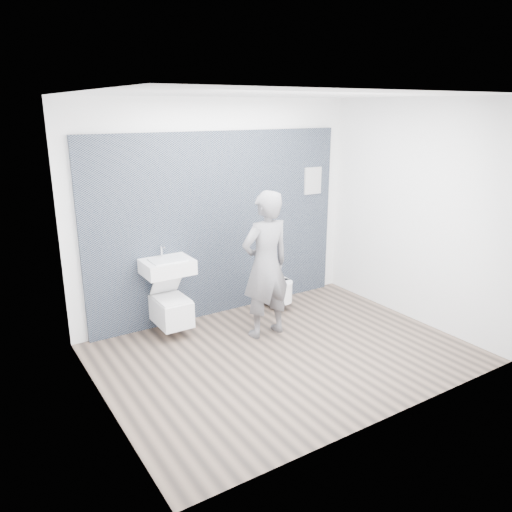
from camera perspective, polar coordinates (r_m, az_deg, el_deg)
ground at (r=5.78m, az=3.25°, el=-11.01°), size 4.00×4.00×0.00m
room_shell at (r=5.21m, az=3.56°, el=6.21°), size 4.00×4.00×4.00m
tile_wall at (r=6.91m, az=-3.89°, el=-6.21°), size 3.60×0.06×2.40m
washbasin at (r=6.06m, az=-10.10°, el=-1.16°), size 0.59×0.44×0.44m
toilet_square at (r=6.20m, az=-9.67°, el=-6.02°), size 0.38×0.54×0.66m
toilet_rounded at (r=6.91m, az=2.35°, el=-3.81°), size 0.32×0.54×0.30m
info_placard at (r=7.64m, az=6.10°, el=-3.98°), size 0.28×0.03×0.38m
visitor at (r=5.89m, az=1.12°, el=-1.03°), size 0.66×0.45×1.78m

